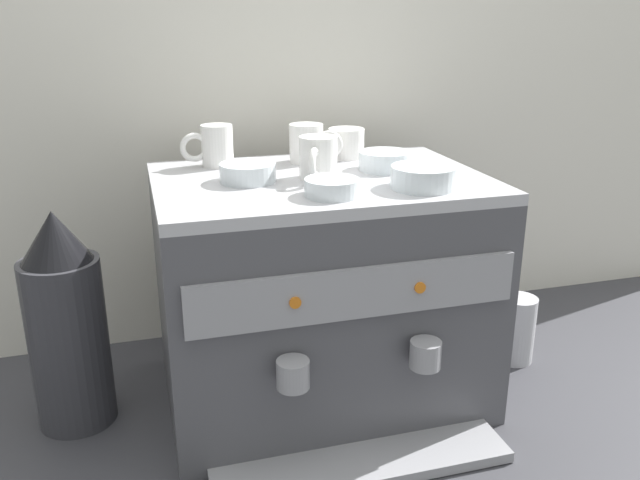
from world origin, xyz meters
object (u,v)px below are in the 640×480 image
object	(u,v)px
ceramic_bowl_0	(332,188)
ceramic_bowl_2	(423,178)
coffee_grinder	(67,325)
ceramic_cup_1	(215,146)
espresso_machine	(321,291)
ceramic_cup_0	(318,158)
ceramic_bowl_3	(385,161)
milk_pitcher	(516,328)
ceramic_bowl_1	(248,173)
ceramic_cup_2	(308,143)
ceramic_cup_3	(347,143)

from	to	relation	value
ceramic_bowl_0	ceramic_bowl_2	bearing A→B (deg)	1.79
ceramic_bowl_0	coffee_grinder	xyz separation A→B (m)	(-0.48, 0.17, -0.28)
ceramic_cup_1	ceramic_bowl_0	size ratio (longest dim) A/B	1.13
espresso_machine	ceramic_cup_0	distance (m)	0.28
ceramic_bowl_3	milk_pitcher	size ratio (longest dim) A/B	0.67
ceramic_bowl_2	milk_pitcher	size ratio (longest dim) A/B	0.74
coffee_grinder	ceramic_bowl_3	bearing A→B (deg)	-1.17
espresso_machine	ceramic_bowl_3	size ratio (longest dim) A/B	6.00
espresso_machine	ceramic_bowl_2	world-z (taller)	ceramic_bowl_2
ceramic_bowl_3	ceramic_bowl_1	bearing A→B (deg)	-175.40
ceramic_cup_2	ceramic_bowl_3	xyz separation A→B (m)	(0.13, -0.11, -0.02)
ceramic_cup_0	ceramic_bowl_2	bearing A→B (deg)	-36.14
espresso_machine	ceramic_cup_0	world-z (taller)	ceramic_cup_0
ceramic_cup_3	milk_pitcher	size ratio (longest dim) A/B	0.62
ceramic_bowl_1	ceramic_bowl_3	xyz separation A→B (m)	(0.28, 0.02, 0.00)
coffee_grinder	milk_pitcher	bearing A→B (deg)	-1.78
ceramic_cup_1	ceramic_bowl_0	distance (m)	0.33
ceramic_cup_1	ceramic_bowl_2	size ratio (longest dim) A/B	0.92
ceramic_cup_0	ceramic_bowl_2	distance (m)	0.20
ceramic_cup_3	milk_pitcher	xyz separation A→B (m)	(0.37, -0.15, -0.42)
ceramic_bowl_0	ceramic_cup_2	bearing A→B (deg)	83.38
ceramic_bowl_1	ceramic_bowl_3	distance (m)	0.28
espresso_machine	milk_pitcher	xyz separation A→B (m)	(0.47, 0.01, -0.16)
ceramic_bowl_1	ceramic_bowl_2	xyz separation A→B (m)	(0.29, -0.13, 0.00)
ceramic_bowl_1	milk_pitcher	world-z (taller)	ceramic_bowl_1
ceramic_cup_3	milk_pitcher	distance (m)	0.58
ceramic_bowl_0	coffee_grinder	distance (m)	0.58
ceramic_cup_0	coffee_grinder	size ratio (longest dim) A/B	0.25
ceramic_cup_0	ceramic_bowl_2	size ratio (longest dim) A/B	0.94
ceramic_bowl_0	ceramic_bowl_1	distance (m)	0.18
ceramic_cup_2	ceramic_bowl_1	xyz separation A→B (m)	(-0.15, -0.13, -0.02)
ceramic_bowl_1	coffee_grinder	size ratio (longest dim) A/B	0.24
ceramic_cup_0	coffee_grinder	bearing A→B (deg)	174.29
ceramic_cup_3	ceramic_bowl_3	bearing A→B (deg)	-75.56
espresso_machine	coffee_grinder	world-z (taller)	espresso_machine
ceramic_cup_3	ceramic_bowl_1	xyz separation A→B (m)	(-0.25, -0.16, -0.02)
ceramic_cup_1	ceramic_cup_2	size ratio (longest dim) A/B	1.01
ceramic_cup_0	ceramic_bowl_3	distance (m)	0.16
ceramic_bowl_1	milk_pitcher	bearing A→B (deg)	0.51
espresso_machine	ceramic_cup_0	size ratio (longest dim) A/B	5.73
ceramic_cup_0	ceramic_cup_3	xyz separation A→B (m)	(0.11, 0.17, -0.01)
espresso_machine	ceramic_cup_1	distance (m)	0.37
ceramic_bowl_1	ceramic_bowl_2	distance (m)	0.32
milk_pitcher	ceramic_cup_2	bearing A→B (deg)	164.64
ceramic_bowl_0	ceramic_bowl_3	bearing A→B (deg)	44.94
milk_pitcher	ceramic_bowl_2	bearing A→B (deg)	-156.75
ceramic_cup_2	ceramic_bowl_2	distance (m)	0.30
ceramic_bowl_1	coffee_grinder	world-z (taller)	ceramic_bowl_1
ceramic_bowl_0	ceramic_cup_0	bearing A→B (deg)	85.30
ceramic_cup_2	ceramic_cup_3	xyz separation A→B (m)	(0.09, 0.03, -0.01)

